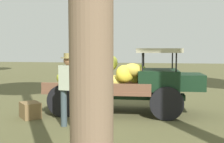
% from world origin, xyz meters
% --- Properties ---
extents(ground_plane, '(60.00, 60.00, 0.00)m').
position_xyz_m(ground_plane, '(0.00, 0.00, 0.00)').
color(ground_plane, brown).
extents(truck, '(4.52, 1.87, 1.88)m').
position_xyz_m(truck, '(0.41, -0.16, 0.95)').
color(truck, black).
rests_on(truck, ground).
extents(farmer, '(0.52, 0.48, 1.77)m').
position_xyz_m(farmer, '(-0.82, -1.94, 1.01)').
color(farmer, '#3C4B50').
rests_on(farmer, ground).
extents(wooden_crate, '(0.72, 0.73, 0.43)m').
position_xyz_m(wooden_crate, '(-2.13, -1.30, 0.21)').
color(wooden_crate, brown).
rests_on(wooden_crate, ground).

